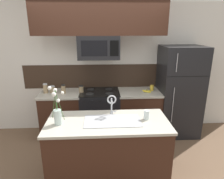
% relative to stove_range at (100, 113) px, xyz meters
% --- Properties ---
extents(ground_plane, '(10.00, 10.00, 0.00)m').
position_rel_stove_range_xyz_m(ground_plane, '(-0.00, -0.90, -0.46)').
color(ground_plane, brown).
extents(rear_partition, '(5.20, 0.10, 2.60)m').
position_rel_stove_range_xyz_m(rear_partition, '(0.30, 0.38, 0.84)').
color(rear_partition, silver).
rests_on(rear_partition, ground).
extents(splash_band, '(3.06, 0.01, 0.48)m').
position_rel_stove_range_xyz_m(splash_band, '(-0.00, 0.32, 0.69)').
color(splash_band, '#332319').
rests_on(splash_band, rear_partition).
extents(back_counter_left, '(0.78, 0.65, 0.91)m').
position_rel_stove_range_xyz_m(back_counter_left, '(-0.76, 0.00, -0.01)').
color(back_counter_left, '#381E14').
rests_on(back_counter_left, ground).
extents(back_counter_right, '(0.83, 0.65, 0.91)m').
position_rel_stove_range_xyz_m(back_counter_right, '(0.78, 0.00, -0.01)').
color(back_counter_right, '#381E14').
rests_on(back_counter_right, ground).
extents(stove_range, '(0.76, 0.64, 0.93)m').
position_rel_stove_range_xyz_m(stove_range, '(0.00, 0.00, 0.00)').
color(stove_range, black).
rests_on(stove_range, ground).
extents(microwave, '(0.74, 0.40, 0.41)m').
position_rel_stove_range_xyz_m(microwave, '(0.00, -0.02, 1.31)').
color(microwave, black).
extents(upper_cabinet_band, '(2.31, 0.34, 0.60)m').
position_rel_stove_range_xyz_m(upper_cabinet_band, '(0.03, -0.05, 1.82)').
color(upper_cabinet_band, '#381E14').
extents(refrigerator, '(0.79, 0.74, 1.79)m').
position_rel_stove_range_xyz_m(refrigerator, '(1.58, 0.02, 0.43)').
color(refrigerator, black).
rests_on(refrigerator, ground).
extents(storage_jar_tall, '(0.08, 0.08, 0.18)m').
position_rel_stove_range_xyz_m(storage_jar_tall, '(-1.03, 0.01, 0.54)').
color(storage_jar_tall, '#997F5B').
rests_on(storage_jar_tall, back_counter_left).
extents(storage_jar_medium, '(0.10, 0.10, 0.13)m').
position_rel_stove_range_xyz_m(storage_jar_medium, '(-0.91, 0.03, 0.51)').
color(storage_jar_medium, '#997F5B').
rests_on(storage_jar_medium, back_counter_left).
extents(storage_jar_short, '(0.08, 0.08, 0.17)m').
position_rel_stove_range_xyz_m(storage_jar_short, '(-0.69, -0.02, 0.53)').
color(storage_jar_short, '#997F5B').
rests_on(storage_jar_short, back_counter_left).
extents(storage_jar_squat, '(0.09, 0.09, 0.14)m').
position_rel_stove_range_xyz_m(storage_jar_squat, '(-0.35, -0.01, 0.52)').
color(storage_jar_squat, '#997F5B').
rests_on(storage_jar_squat, back_counter_left).
extents(banana_bunch, '(0.19, 0.13, 0.08)m').
position_rel_stove_range_xyz_m(banana_bunch, '(0.92, -0.06, 0.47)').
color(banana_bunch, yellow).
rests_on(banana_bunch, back_counter_right).
extents(coffee_tin, '(0.08, 0.08, 0.11)m').
position_rel_stove_range_xyz_m(coffee_tin, '(1.04, 0.05, 0.50)').
color(coffee_tin, gold).
rests_on(coffee_tin, back_counter_right).
extents(island_counter, '(1.65, 0.75, 0.91)m').
position_rel_stove_range_xyz_m(island_counter, '(0.11, -1.25, -0.01)').
color(island_counter, '#381E14').
rests_on(island_counter, ground).
extents(kitchen_sink, '(0.76, 0.40, 0.16)m').
position_rel_stove_range_xyz_m(kitchen_sink, '(0.18, -1.25, 0.38)').
color(kitchen_sink, '#ADAFB5').
rests_on(kitchen_sink, island_counter).
extents(sink_faucet, '(0.14, 0.14, 0.31)m').
position_rel_stove_range_xyz_m(sink_faucet, '(0.18, -1.05, 0.65)').
color(sink_faucet, '#B7BABF').
rests_on(sink_faucet, island_counter).
extents(drinking_glass, '(0.08, 0.08, 0.13)m').
position_rel_stove_range_xyz_m(drinking_glass, '(0.64, -1.22, 0.51)').
color(drinking_glass, silver).
rests_on(drinking_glass, island_counter).
extents(flower_vase, '(0.21, 0.13, 0.51)m').
position_rel_stove_range_xyz_m(flower_vase, '(-0.54, -1.29, 0.61)').
color(flower_vase, silver).
rests_on(flower_vase, island_counter).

